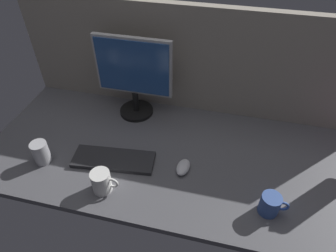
{
  "coord_description": "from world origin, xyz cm",
  "views": [
    {
      "loc": [
        18.43,
        -93.73,
        100.87
      ],
      "look_at": [
        -11.15,
        0.0,
        14.0
      ],
      "focal_mm": 31.29,
      "sensor_mm": 36.0,
      "label": 1
    }
  ],
  "objects_px": {
    "mouse": "(183,167)",
    "keyboard": "(114,159)",
    "mug_ceramic_blue": "(270,204)",
    "mug_ceramic_white": "(102,181)",
    "mug_steel": "(41,152)",
    "monitor": "(134,74)"
  },
  "relations": [
    {
      "from": "keyboard",
      "to": "monitor",
      "type": "bearing_deg",
      "value": 85.37
    },
    {
      "from": "keyboard",
      "to": "mug_ceramic_white",
      "type": "relative_size",
      "value": 3.19
    },
    {
      "from": "mouse",
      "to": "mug_steel",
      "type": "distance_m",
      "value": 0.64
    },
    {
      "from": "mug_ceramic_white",
      "to": "mug_steel",
      "type": "height_order",
      "value": "mug_steel"
    },
    {
      "from": "mouse",
      "to": "mug_ceramic_white",
      "type": "bearing_deg",
      "value": -142.62
    },
    {
      "from": "mug_ceramic_blue",
      "to": "mug_ceramic_white",
      "type": "xyz_separation_m",
      "value": [
        -0.67,
        -0.05,
        0.0
      ]
    },
    {
      "from": "monitor",
      "to": "keyboard",
      "type": "height_order",
      "value": "monitor"
    },
    {
      "from": "mug_ceramic_blue",
      "to": "mug_ceramic_white",
      "type": "distance_m",
      "value": 0.67
    },
    {
      "from": "monitor",
      "to": "mouse",
      "type": "bearing_deg",
      "value": -46.71
    },
    {
      "from": "mouse",
      "to": "monitor",
      "type": "bearing_deg",
      "value": 139.91
    },
    {
      "from": "monitor",
      "to": "mouse",
      "type": "distance_m",
      "value": 0.53
    },
    {
      "from": "mouse",
      "to": "mug_ceramic_white",
      "type": "distance_m",
      "value": 0.35
    },
    {
      "from": "monitor",
      "to": "mug_ceramic_blue",
      "type": "xyz_separation_m",
      "value": [
        0.69,
        -0.48,
        -0.19
      ]
    },
    {
      "from": "monitor",
      "to": "mug_ceramic_blue",
      "type": "bearing_deg",
      "value": -34.53
    },
    {
      "from": "monitor",
      "to": "mug_ceramic_white",
      "type": "relative_size",
      "value": 3.71
    },
    {
      "from": "keyboard",
      "to": "mug_ceramic_blue",
      "type": "distance_m",
      "value": 0.69
    },
    {
      "from": "mug_ceramic_white",
      "to": "monitor",
      "type": "bearing_deg",
      "value": 92.8
    },
    {
      "from": "mug_ceramic_blue",
      "to": "mug_steel",
      "type": "distance_m",
      "value": 1.0
    },
    {
      "from": "mouse",
      "to": "mug_ceramic_white",
      "type": "xyz_separation_m",
      "value": [
        -0.3,
        -0.18,
        0.03
      ]
    },
    {
      "from": "mouse",
      "to": "keyboard",
      "type": "bearing_deg",
      "value": -169.13
    },
    {
      "from": "mug_ceramic_blue",
      "to": "mug_ceramic_white",
      "type": "relative_size",
      "value": 0.95
    },
    {
      "from": "monitor",
      "to": "mug_steel",
      "type": "height_order",
      "value": "monitor"
    }
  ]
}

